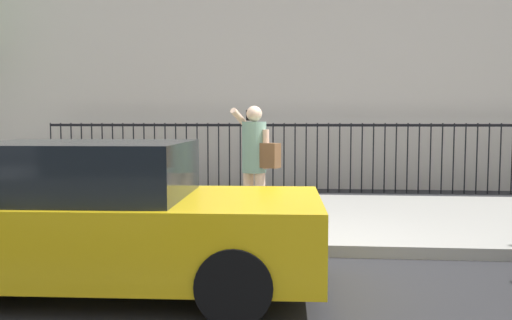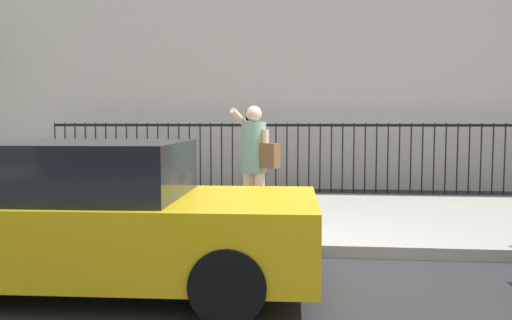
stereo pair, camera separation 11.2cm
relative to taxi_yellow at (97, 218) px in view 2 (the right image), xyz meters
The scene contains 6 objects.
ground_plane 2.48m from the taxi_yellow, 35.50° to the left, with size 60.00×60.00×0.00m, color #28282B.
sidewalk 4.12m from the taxi_yellow, 61.60° to the left, with size 28.00×4.40×0.15m, color #9E9B93.
iron_fence 7.54m from the taxi_yellow, 75.11° to the left, with size 12.03×0.04×1.60m.
taxi_yellow is the anchor object (origin of this frame).
pedestrian_on_phone 2.76m from the taxi_yellow, 61.01° to the left, with size 0.72×0.62×1.71m.
street_bench 5.25m from the taxi_yellow, 115.58° to the left, with size 1.60×0.45×0.95m.
Camera 2 is at (0.14, -6.32, 1.66)m, focal length 37.06 mm.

